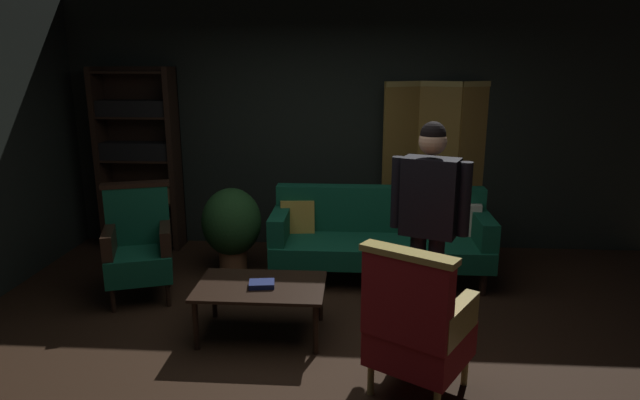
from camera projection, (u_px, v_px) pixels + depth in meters
name	position (u px, v px, depth m)	size (l,w,h in m)	color
ground_plane	(313.00, 346.00, 4.16)	(10.00, 10.00, 0.00)	black
back_wall	(330.00, 125.00, 6.18)	(7.20, 0.10, 2.80)	black
folding_screen	(437.00, 165.00, 6.07)	(1.24, 0.35, 1.90)	olive
bookshelf	(139.00, 156.00, 6.16)	(0.90, 0.32, 2.05)	black
velvet_couch	(380.00, 233.00, 5.41)	(2.12, 0.78, 0.88)	black
coffee_table	(261.00, 290.00, 4.26)	(1.00, 0.64, 0.42)	black
armchair_gilt_accent	(417.00, 326.00, 3.45)	(0.79, 0.79, 1.04)	tan
armchair_wing_left	(139.00, 245.00, 4.94)	(0.74, 0.73, 1.04)	black
standing_figure	(429.00, 214.00, 4.01)	(0.55, 0.34, 1.70)	black
potted_plant	(232.00, 225.00, 5.47)	(0.59, 0.59, 0.89)	brown
book_navy_cloth	(262.00, 284.00, 4.21)	(0.19, 0.14, 0.04)	navy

